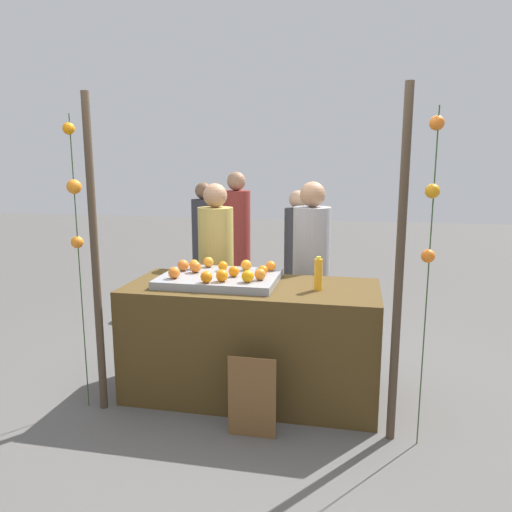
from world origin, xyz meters
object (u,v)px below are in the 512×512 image
object	(u,v)px
orange_1	(260,274)
stall_counter	(252,340)
vendor_right	(311,280)
vendor_left	(216,277)
juice_bottle	(318,274)
chalkboard_sign	(252,398)
orange_0	(174,273)

from	to	relation	value
orange_1	stall_counter	bearing A→B (deg)	138.27
stall_counter	vendor_right	xyz separation A→B (m)	(0.38, 0.74, 0.33)
orange_1	vendor_left	size ratio (longest dim) A/B	0.05
juice_bottle	chalkboard_sign	size ratio (longest dim) A/B	0.44
stall_counter	orange_1	xyz separation A→B (m)	(0.08, -0.07, 0.55)
orange_1	vendor_right	world-z (taller)	vendor_right
stall_counter	chalkboard_sign	world-z (taller)	stall_counter
orange_0	chalkboard_sign	size ratio (longest dim) A/B	0.16
vendor_right	orange_0	bearing A→B (deg)	-137.13
stall_counter	vendor_left	distance (m)	0.95
orange_0	orange_1	size ratio (longest dim) A/B	1.02
stall_counter	juice_bottle	size ratio (longest dim) A/B	7.67
juice_bottle	chalkboard_sign	xyz separation A→B (m)	(-0.38, -0.58, -0.73)
stall_counter	juice_bottle	world-z (taller)	juice_bottle
juice_bottle	vendor_right	distance (m)	0.83
stall_counter	orange_1	world-z (taller)	orange_1
orange_1	chalkboard_sign	size ratio (longest dim) A/B	0.15
orange_1	juice_bottle	bearing A→B (deg)	2.78
orange_1	juice_bottle	distance (m)	0.43
stall_counter	vendor_right	world-z (taller)	vendor_right
orange_1	juice_bottle	xyz separation A→B (m)	(0.43, 0.02, 0.02)
chalkboard_sign	stall_counter	bearing A→B (deg)	101.99
stall_counter	juice_bottle	xyz separation A→B (m)	(0.51, -0.05, 0.56)
stall_counter	orange_1	distance (m)	0.56
juice_bottle	vendor_left	xyz separation A→B (m)	(-1.01, 0.79, -0.25)
vendor_left	orange_1	bearing A→B (deg)	-54.44
orange_0	vendor_right	world-z (taller)	vendor_right
orange_1	vendor_right	distance (m)	0.89
orange_0	juice_bottle	size ratio (longest dim) A/B	0.35
chalkboard_sign	vendor_left	world-z (taller)	vendor_left
orange_0	vendor_left	distance (m)	0.92
stall_counter	vendor_left	bearing A→B (deg)	124.12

